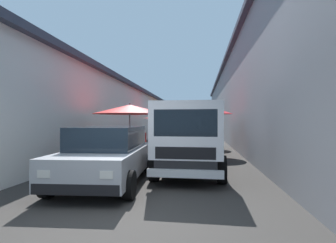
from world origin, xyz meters
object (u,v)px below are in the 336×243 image
(fruit_stall_near_left, at_px, (204,122))
(plastic_stool, at_px, (168,143))
(delivery_truck, at_px, (189,141))
(vendor_by_crates, at_px, (167,132))
(parked_scooter, at_px, (140,142))
(fruit_stall_far_right, at_px, (163,118))
(fruit_stall_near_right, at_px, (130,115))
(fruit_stall_far_left, at_px, (210,117))
(hatchback_car, at_px, (108,154))
(fruit_stall_mid_lane, at_px, (163,121))

(fruit_stall_near_left, height_order, plastic_stool, fruit_stall_near_left)
(delivery_truck, bearing_deg, vendor_by_crates, 11.33)
(fruit_stall_near_left, xyz_separation_m, parked_scooter, (-1.45, 3.50, -1.13))
(fruit_stall_far_right, xyz_separation_m, vendor_by_crates, (-7.35, -1.41, -1.07))
(fruit_stall_near_left, relative_size, fruit_stall_near_right, 0.80)
(fruit_stall_near_left, relative_size, fruit_stall_far_right, 0.89)
(fruit_stall_far_left, bearing_deg, fruit_stall_near_right, 130.70)
(vendor_by_crates, height_order, plastic_stool, vendor_by_crates)
(vendor_by_crates, xyz_separation_m, parked_scooter, (-3.02, 1.11, -0.42))
(hatchback_car, bearing_deg, vendor_by_crates, -1.10)
(fruit_stall_near_right, bearing_deg, fruit_stall_far_left, -49.30)
(fruit_stall_mid_lane, relative_size, fruit_stall_far_left, 1.10)
(fruit_stall_near_left, bearing_deg, fruit_stall_mid_lane, 45.59)
(fruit_stall_near_right, bearing_deg, fruit_stall_mid_lane, 0.09)
(delivery_truck, height_order, plastic_stool, delivery_truck)
(parked_scooter, bearing_deg, vendor_by_crates, -20.11)
(fruit_stall_mid_lane, bearing_deg, delivery_truck, -167.41)
(fruit_stall_mid_lane, xyz_separation_m, fruit_stall_near_right, (-8.46, -0.01, 0.21))
(fruit_stall_far_right, relative_size, vendor_by_crates, 1.63)
(fruit_stall_far_right, height_order, vendor_by_crates, fruit_stall_far_right)
(fruit_stall_far_left, xyz_separation_m, delivery_truck, (-4.69, 0.74, -0.77))
(plastic_stool, bearing_deg, parked_scooter, 122.62)
(parked_scooter, bearing_deg, fruit_stall_near_left, -67.43)
(delivery_truck, bearing_deg, parked_scooter, 25.42)
(fruit_stall_near_left, distance_m, delivery_truck, 7.72)
(vendor_by_crates, bearing_deg, hatchback_car, 178.90)
(fruit_stall_mid_lane, xyz_separation_m, delivery_truck, (-10.51, -2.35, -0.58))
(hatchback_car, bearing_deg, fruit_stall_near_left, -16.67)
(fruit_stall_near_left, xyz_separation_m, plastic_stool, (-0.55, 2.08, -1.25))
(fruit_stall_mid_lane, bearing_deg, fruit_stall_near_right, -179.91)
(fruit_stall_mid_lane, relative_size, fruit_stall_near_right, 0.95)
(fruit_stall_mid_lane, height_order, fruit_stall_near_right, fruit_stall_near_right)
(fruit_stall_near_left, xyz_separation_m, fruit_stall_far_right, (8.92, 3.80, 0.36))
(fruit_stall_near_left, bearing_deg, vendor_by_crates, 56.77)
(fruit_stall_near_left, distance_m, fruit_stall_far_right, 9.70)
(parked_scooter, bearing_deg, hatchback_car, -172.78)
(hatchback_car, relative_size, parked_scooter, 2.37)
(fruit_stall_mid_lane, xyz_separation_m, parked_scooter, (-4.28, 0.61, -1.18))
(plastic_stool, bearing_deg, fruit_stall_near_right, 171.18)
(fruit_stall_near_left, bearing_deg, fruit_stall_far_left, -176.23)
(fruit_stall_far_right, distance_m, fruit_stall_far_left, 12.56)
(fruit_stall_near_left, bearing_deg, parked_scooter, 112.57)
(fruit_stall_far_right, bearing_deg, vendor_by_crates, -169.15)
(parked_scooter, bearing_deg, plastic_stool, -57.38)
(hatchback_car, bearing_deg, fruit_stall_mid_lane, 1.49)
(fruit_stall_mid_lane, relative_size, parked_scooter, 1.56)
(fruit_stall_mid_lane, xyz_separation_m, hatchback_car, (-11.47, -0.30, -0.89))
(fruit_stall_mid_lane, height_order, vendor_by_crates, fruit_stall_mid_lane)
(fruit_stall_near_left, bearing_deg, fruit_stall_near_right, 152.96)
(fruit_stall_near_left, height_order, fruit_stall_far_right, fruit_stall_far_right)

